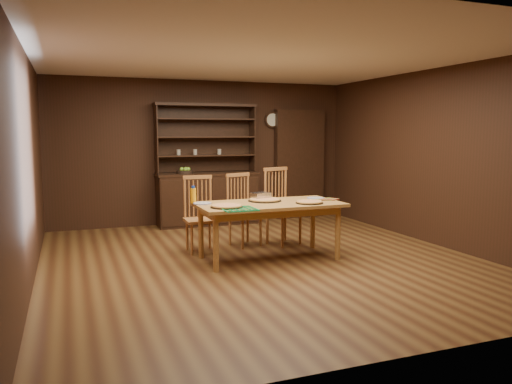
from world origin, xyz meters
name	(u,v)px	position (x,y,z in m)	size (l,w,h in m)	color
floor	(263,260)	(0.00, 0.00, 0.00)	(6.00, 6.00, 0.00)	brown
room_shell	(263,139)	(0.00, 0.00, 1.58)	(6.00, 6.00, 6.00)	white
china_hutch	(207,192)	(0.00, 2.75, 0.60)	(1.84, 0.52, 2.17)	black
doorway	(299,164)	(1.90, 2.90, 1.05)	(1.00, 0.18, 2.10)	black
wall_clock	(272,120)	(1.35, 2.96, 1.90)	(0.30, 0.05, 0.30)	black
dining_table	(269,209)	(0.10, 0.05, 0.67)	(1.89, 0.94, 0.75)	#B8813F
chair_left	(199,211)	(-0.64, 0.84, 0.56)	(0.44, 0.42, 1.06)	#AC753B
chair_center	(242,207)	(0.04, 0.97, 0.56)	(0.54, 0.53, 1.06)	#AC753B
chair_right	(280,203)	(0.61, 0.87, 0.61)	(0.59, 0.57, 1.14)	#AC753B
pizza_left	(227,206)	(-0.54, -0.14, 0.77)	(0.40, 0.40, 0.04)	black
pizza_right	(309,202)	(0.58, -0.18, 0.77)	(0.36, 0.36, 0.04)	black
pizza_center	(265,200)	(0.11, 0.22, 0.77)	(0.45, 0.45, 0.04)	black
cooling_rack	(239,209)	(-0.45, -0.34, 0.76)	(0.39, 0.39, 0.02)	#0CA051
plate_left	(202,203)	(-0.74, 0.26, 0.76)	(0.24, 0.24, 0.02)	silver
plate_right	(315,198)	(0.86, 0.19, 0.76)	(0.24, 0.24, 0.02)	silver
foil_dish	(261,196)	(0.11, 0.39, 0.80)	(0.24, 0.17, 0.10)	white
juice_bottle	(193,195)	(-0.83, 0.38, 0.85)	(0.07, 0.07, 0.22)	#FFA00D
pot_holder_a	(331,199)	(1.01, 0.04, 0.76)	(0.18, 0.18, 0.01)	red
pot_holder_b	(323,199)	(0.90, 0.06, 0.76)	(0.20, 0.20, 0.01)	red
fruit_bowl	(185,171)	(-0.42, 2.69, 0.98)	(0.29, 0.29, 0.12)	black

